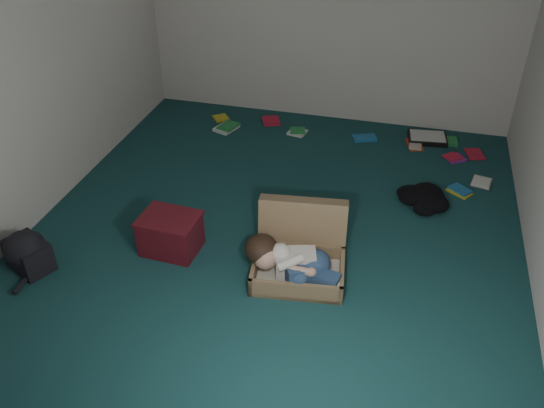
% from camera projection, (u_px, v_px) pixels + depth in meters
% --- Properties ---
extents(floor, '(4.50, 4.50, 0.00)m').
position_uv_depth(floor, '(277.00, 229.00, 4.85)').
color(floor, '#173F42').
rests_on(floor, ground).
extents(wall_back, '(4.50, 0.00, 4.50)m').
position_uv_depth(wall_back, '(331.00, 1.00, 5.92)').
color(wall_back, silver).
rests_on(wall_back, ground).
extents(wall_front, '(4.50, 0.00, 4.50)m').
position_uv_depth(wall_front, '(140.00, 292.00, 2.32)').
color(wall_front, silver).
rests_on(wall_front, ground).
extents(wall_left, '(0.00, 4.50, 4.50)m').
position_uv_depth(wall_left, '(32.00, 58.00, 4.54)').
color(wall_left, silver).
rests_on(wall_left, ground).
extents(suitcase, '(0.75, 0.74, 0.50)m').
position_uv_depth(suitcase, '(300.00, 252.00, 4.36)').
color(suitcase, olive).
rests_on(suitcase, floor).
extents(person, '(0.75, 0.36, 0.31)m').
position_uv_depth(person, '(292.00, 262.00, 4.20)').
color(person, silver).
rests_on(person, suitcase).
extents(maroon_bin, '(0.47, 0.38, 0.31)m').
position_uv_depth(maroon_bin, '(171.00, 234.00, 4.53)').
color(maroon_bin, '#541119').
rests_on(maroon_bin, floor).
extents(backpack, '(0.54, 0.49, 0.26)m').
position_uv_depth(backpack, '(29.00, 254.00, 4.37)').
color(backpack, black).
rests_on(backpack, floor).
extents(clothing_pile, '(0.49, 0.44, 0.13)m').
position_uv_depth(clothing_pile, '(420.00, 200.00, 5.09)').
color(clothing_pile, black).
rests_on(clothing_pile, floor).
extents(paper_tray, '(0.43, 0.35, 0.06)m').
position_uv_depth(paper_tray, '(427.00, 138.00, 6.15)').
color(paper_tray, black).
rests_on(paper_tray, floor).
extents(book_scatter, '(3.04, 1.23, 0.02)m').
position_uv_depth(book_scatter, '(368.00, 145.00, 6.06)').
color(book_scatter, gold).
rests_on(book_scatter, floor).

